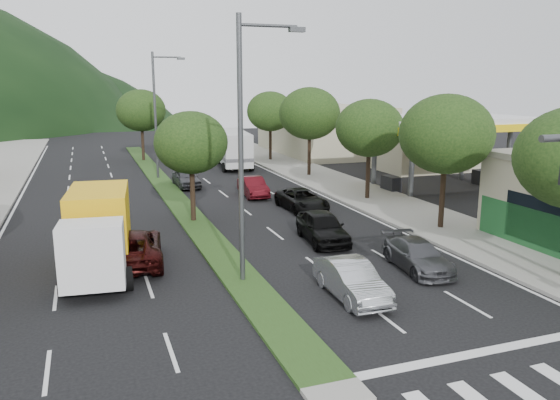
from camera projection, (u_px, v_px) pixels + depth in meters
name	position (u px, v px, depth m)	size (l,w,h in m)	color
ground	(329.00, 387.00, 13.86)	(160.00, 160.00, 0.00)	black
sidewalk_right	(341.00, 185.00, 40.99)	(5.00, 90.00, 0.15)	gray
median	(167.00, 189.00, 39.63)	(1.60, 56.00, 0.12)	#253E16
gas_canopy	(442.00, 125.00, 39.42)	(12.20, 8.20, 5.25)	silver
bldg_right_far	(323.00, 130.00, 60.26)	(10.00, 16.00, 5.20)	#B4AE8F
tree_r_b	(446.00, 134.00, 27.82)	(4.80, 4.80, 6.94)	black
tree_r_c	(369.00, 128.00, 35.25)	(4.40, 4.40, 6.48)	black
tree_r_d	(310.00, 114.00, 44.36)	(5.00, 5.00, 7.17)	black
tree_r_e	(270.00, 111.00, 53.63)	(4.60, 4.60, 6.71)	black
tree_med_near	(191.00, 143.00, 29.51)	(4.00, 4.00, 6.02)	black
tree_med_far	(141.00, 110.00, 53.32)	(4.80, 4.80, 6.94)	black
streetlight_near	(246.00, 138.00, 20.13)	(2.60, 0.25, 10.00)	#47494C
streetlight_mid	(158.00, 109.00, 43.14)	(2.60, 0.25, 10.00)	#47494C
sedan_silver	(351.00, 280.00, 19.56)	(1.41, 4.05, 1.33)	#B1B3B9
suv_maroon	(132.00, 247.00, 23.24)	(2.46, 5.33, 1.48)	black
car_queue_a	(323.00, 227.00, 26.44)	(1.78, 4.43, 1.51)	black
car_queue_b	(418.00, 255.00, 22.55)	(1.71, 4.20, 1.22)	#47474C
car_queue_c	(253.00, 187.00, 37.26)	(1.40, 4.01, 1.32)	#4C0C13
car_queue_d	(302.00, 200.00, 33.19)	(2.11, 4.59, 1.27)	black
car_queue_e	(186.00, 178.00, 40.64)	(1.62, 4.02, 1.37)	#4B4B50
box_truck	(99.00, 235.00, 22.15)	(3.14, 6.87, 3.29)	silver
motorhome	(233.00, 148.00, 50.38)	(3.58, 8.79, 3.28)	silver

